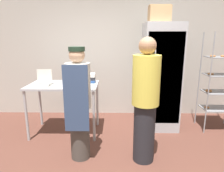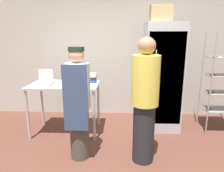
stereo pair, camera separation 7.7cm
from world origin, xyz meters
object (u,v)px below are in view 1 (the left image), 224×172
at_px(binder_stack, 88,78).
at_px(person_baker, 79,103).
at_px(blender_pitcher, 73,77).
at_px(cardboard_storage_box, 159,14).
at_px(person_customer, 145,101).
at_px(refrigerator, 160,77).
at_px(baking_rack, 220,83).
at_px(donut_box, 43,83).

height_order(binder_stack, person_baker, person_baker).
xyz_separation_m(blender_pitcher, binder_stack, (0.25, 0.13, -0.04)).
xyz_separation_m(blender_pitcher, cardboard_storage_box, (1.53, 0.21, 1.09)).
bearing_deg(cardboard_storage_box, blender_pitcher, -172.35).
relative_size(cardboard_storage_box, person_customer, 0.21).
bearing_deg(binder_stack, person_baker, -89.79).
distance_m(refrigerator, person_customer, 1.25).
bearing_deg(baking_rack, donut_box, -174.27).
xyz_separation_m(blender_pitcher, person_baker, (0.25, -0.85, -0.21)).
bearing_deg(blender_pitcher, person_baker, -73.41).
distance_m(cardboard_storage_box, person_customer, 1.70).
distance_m(donut_box, binder_stack, 0.79).
bearing_deg(cardboard_storage_box, person_baker, -140.42).
bearing_deg(refrigerator, binder_stack, -174.30).
xyz_separation_m(blender_pitcher, person_customer, (1.17, -0.89, -0.16)).
bearing_deg(binder_stack, cardboard_storage_box, 3.33).
height_order(cardboard_storage_box, person_customer, cardboard_storage_box).
bearing_deg(person_customer, donut_box, 155.81).
bearing_deg(cardboard_storage_box, person_customer, -108.02).
relative_size(baking_rack, person_customer, 1.05).
xyz_separation_m(binder_stack, person_customer, (0.92, -1.02, -0.12)).
xyz_separation_m(refrigerator, baking_rack, (1.10, -0.09, -0.09)).
xyz_separation_m(baking_rack, blender_pitcher, (-2.72, -0.18, 0.14)).
relative_size(refrigerator, cardboard_storage_box, 5.39).
distance_m(refrigerator, cardboard_storage_box, 1.14).
bearing_deg(cardboard_storage_box, binder_stack, -176.67).
bearing_deg(blender_pitcher, baking_rack, 3.71).
bearing_deg(donut_box, binder_stack, 20.53).
bearing_deg(person_customer, blender_pitcher, 142.69).
bearing_deg(refrigerator, donut_box, -168.92).
height_order(blender_pitcher, cardboard_storage_box, cardboard_storage_box).
bearing_deg(cardboard_storage_box, refrigerator, 33.29).
distance_m(binder_stack, person_customer, 1.38).
bearing_deg(baking_rack, refrigerator, 175.23).
distance_m(refrigerator, binder_stack, 1.38).
height_order(binder_stack, person_customer, person_customer).
distance_m(donut_box, blender_pitcher, 0.52).
distance_m(binder_stack, person_baker, 0.99).
bearing_deg(donut_box, refrigerator, 11.08).
bearing_deg(person_customer, person_baker, 177.31).
bearing_deg(baking_rack, cardboard_storage_box, 178.61).
xyz_separation_m(person_baker, person_customer, (0.92, -0.04, 0.05)).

